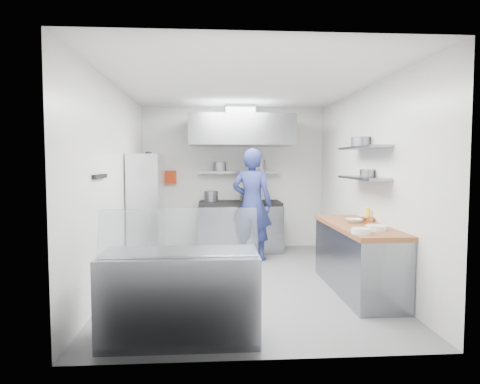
{
  "coord_description": "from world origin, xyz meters",
  "views": [
    {
      "loc": [
        -0.46,
        -6.08,
        1.72
      ],
      "look_at": [
        0.0,
        0.6,
        1.25
      ],
      "focal_mm": 32.0,
      "sensor_mm": 36.0,
      "label": 1
    }
  ],
  "objects": [
    {
      "name": "stock_pot_mid",
      "position": [
        0.29,
        2.36,
        1.08
      ],
      "size": [
        0.34,
        0.34,
        0.24
      ],
      "primitive_type": "cylinder",
      "color": "slate",
      "rests_on": "cooktop"
    },
    {
      "name": "extractor_hood",
      "position": [
        0.1,
        1.93,
        2.3
      ],
      "size": [
        1.9,
        1.15,
        0.55
      ],
      "primitive_type": "cube",
      "color": "gray",
      "rests_on": "wall_back"
    },
    {
      "name": "rack_jar",
      "position": [
        -1.48,
        1.07,
        1.8
      ],
      "size": [
        0.1,
        0.1,
        0.18
      ],
      "primitive_type": "cylinder",
      "color": "black",
      "rests_on": "wire_rack"
    },
    {
      "name": "rack_bin_a",
      "position": [
        -1.53,
        1.03,
        0.8
      ],
      "size": [
        0.17,
        0.21,
        0.19
      ],
      "primitive_type": "cube",
      "color": "white",
      "rests_on": "wire_rack"
    },
    {
      "name": "knife_strip",
      "position": [
        -1.78,
        -0.9,
        1.55
      ],
      "size": [
        0.04,
        0.55,
        0.05
      ],
      "primitive_type": "cube",
      "color": "black",
      "rests_on": "wall_left"
    },
    {
      "name": "shelf_pot_b",
      "position": [
        0.48,
        2.29,
        1.65
      ],
      "size": [
        0.28,
        0.28,
        0.22
      ],
      "primitive_type": "cylinder",
      "color": "slate",
      "rests_on": "over_range_shelf"
    },
    {
      "name": "prep_counter_base",
      "position": [
        1.48,
        -0.6,
        0.42
      ],
      "size": [
        0.62,
        2.0,
        0.84
      ],
      "primitive_type": "cube",
      "color": "gray",
      "rests_on": "floor"
    },
    {
      "name": "over_range_shelf",
      "position": [
        0.1,
        2.34,
        1.52
      ],
      "size": [
        1.6,
        0.3,
        0.04
      ],
      "primitive_type": "cube",
      "color": "gray",
      "rests_on": "wall_back"
    },
    {
      "name": "wire_rack",
      "position": [
        -1.53,
        1.06,
        0.93
      ],
      "size": [
        0.5,
        0.9,
        1.85
      ],
      "primitive_type": "cube",
      "color": "silver",
      "rests_on": "floor"
    },
    {
      "name": "mixing_bowl",
      "position": [
        1.48,
        -0.45,
        0.93
      ],
      "size": [
        0.23,
        0.23,
        0.05
      ],
      "primitive_type": "imported",
      "rotation": [
        0.0,
        0.0,
        0.04
      ],
      "color": "white",
      "rests_on": "prep_counter_top"
    },
    {
      "name": "red_firebox",
      "position": [
        -1.25,
        2.44,
        1.42
      ],
      "size": [
        0.22,
        0.1,
        0.26
      ],
      "primitive_type": "cube",
      "color": "red",
      "rests_on": "wall_back"
    },
    {
      "name": "wall_shelf_lower",
      "position": [
        1.64,
        -0.3,
        1.5
      ],
      "size": [
        0.3,
        1.3,
        0.04
      ],
      "primitive_type": "cube",
      "color": "gray",
      "rests_on": "wall_right"
    },
    {
      "name": "cooktop",
      "position": [
        0.1,
        2.1,
        0.93
      ],
      "size": [
        1.57,
        0.78,
        0.06
      ],
      "primitive_type": "cube",
      "color": "black",
      "rests_on": "gas_range"
    },
    {
      "name": "rack_bin_b",
      "position": [
        -1.53,
        1.28,
        1.3
      ],
      "size": [
        0.16,
        0.2,
        0.18
      ],
      "primitive_type": "cube",
      "color": "yellow",
      "rests_on": "wire_rack"
    },
    {
      "name": "floor",
      "position": [
        0.0,
        0.0,
        0.0
      ],
      "size": [
        5.0,
        5.0,
        0.0
      ],
      "primitive_type": "plane",
      "color": "slate",
      "rests_on": "ground"
    },
    {
      "name": "wall_shelf_upper",
      "position": [
        1.64,
        -0.3,
        1.92
      ],
      "size": [
        0.3,
        1.3,
        0.04
      ],
      "primitive_type": "cube",
      "color": "gray",
      "rests_on": "wall_right"
    },
    {
      "name": "chef",
      "position": [
        0.27,
        1.36,
        0.98
      ],
      "size": [
        0.84,
        0.69,
        1.96
      ],
      "primitive_type": "imported",
      "rotation": [
        0.0,
        0.0,
        2.78
      ],
      "color": "navy",
      "rests_on": "floor"
    },
    {
      "name": "ceiling",
      "position": [
        0.0,
        0.0,
        2.8
      ],
      "size": [
        5.0,
        5.0,
        0.0
      ],
      "primitive_type": "plane",
      "rotation": [
        3.14,
        0.0,
        0.0
      ],
      "color": "silver",
      "rests_on": "wall_back"
    },
    {
      "name": "plate_stack_a",
      "position": [
        1.52,
        -1.11,
        0.93
      ],
      "size": [
        0.24,
        0.24,
        0.06
      ],
      "primitive_type": "cylinder",
      "color": "white",
      "rests_on": "prep_counter_top"
    },
    {
      "name": "hood_duct",
      "position": [
        0.1,
        2.15,
        2.68
      ],
      "size": [
        0.55,
        0.55,
        0.24
      ],
      "primitive_type": "cube",
      "color": "slate",
      "rests_on": "extractor_hood"
    },
    {
      "name": "wall_front",
      "position": [
        0.0,
        -2.5,
        1.4
      ],
      "size": [
        3.6,
        2.8,
        0.02
      ],
      "primitive_type": "cube",
      "rotation": [
        -1.57,
        0.0,
        0.0
      ],
      "color": "white",
      "rests_on": "floor"
    },
    {
      "name": "shelf_pot_a",
      "position": [
        -0.29,
        2.27,
        1.63
      ],
      "size": [
        0.26,
        0.26,
        0.18
      ],
      "primitive_type": "cylinder",
      "color": "slate",
      "rests_on": "over_range_shelf"
    },
    {
      "name": "wall_left",
      "position": [
        -1.8,
        0.0,
        1.4
      ],
      "size": [
        2.8,
        5.0,
        0.02
      ],
      "primitive_type": "cube",
      "rotation": [
        1.57,
        0.0,
        1.57
      ],
      "color": "white",
      "rests_on": "floor"
    },
    {
      "name": "prep_counter_top",
      "position": [
        1.48,
        -0.6,
        0.87
      ],
      "size": [
        0.65,
        2.04,
        0.06
      ],
      "primitive_type": "cube",
      "color": "brown",
      "rests_on": "prep_counter_base"
    },
    {
      "name": "plate_stack_b",
      "position": [
        1.26,
        -1.33,
        0.93
      ],
      "size": [
        0.23,
        0.23,
        0.06
      ],
      "primitive_type": "cylinder",
      "color": "white",
      "rests_on": "prep_counter_top"
    },
    {
      "name": "shelf_pot_d",
      "position": [
        1.68,
        -0.09,
        2.01
      ],
      "size": [
        0.27,
        0.27,
        0.14
      ],
      "primitive_type": "cylinder",
      "color": "slate",
      "rests_on": "wall_shelf_upper"
    },
    {
      "name": "stock_pot_left",
      "position": [
        -0.46,
        2.17,
        1.06
      ],
      "size": [
        0.27,
        0.27,
        0.2
      ],
      "primitive_type": "cylinder",
      "color": "slate",
      "rests_on": "cooktop"
    },
    {
      "name": "shelf_pot_c",
      "position": [
        1.69,
        -0.32,
        1.57
      ],
      "size": [
        0.2,
        0.2,
        0.1
      ],
      "primitive_type": "cylinder",
      "color": "slate",
      "rests_on": "wall_shelf_lower"
    },
    {
      "name": "gas_range",
      "position": [
        0.1,
        2.1,
        0.45
      ],
      "size": [
        1.6,
        0.8,
        0.9
      ],
      "primitive_type": "cube",
      "color": "gray",
      "rests_on": "floor"
    },
    {
      "name": "stock_pot_right",
      "position": [
        0.39,
        2.33,
        1.04
      ],
      "size": [
        0.24,
        0.24,
        0.16
      ],
      "primitive_type": "cylinder",
      "color": "slate",
      "rests_on": "cooktop"
    },
    {
      "name": "wall_back",
      "position": [
        0.0,
        2.5,
        1.4
      ],
      "size": [
        3.6,
        2.8,
        0.02
      ],
      "primitive_type": "cube",
      "rotation": [
        1.57,
        0.0,
        0.0
      ],
      "color": "white",
      "rests_on": "floor"
    },
    {
      "name": "copper_pan",
      "position": [
        1.7,
        -0.36,
        0.93
      ],
      "size": [
        0.17,
        0.17,
        0.06
      ],
      "primitive_type": "cylinder",
      "color": "#BA6D34",
      "rests_on": "prep_counter_top"
    },
    {
      "name": "display_glass",
      "position": [
        -0.76,
        -2.12,
        1.07
      ],
      "size": [
        1.47,
        0.19,
        0.42
      ],
      "primitive_type": "cube",
      "rotation": [
        -0.38,
        0.0,
        0.0
      ],
      "color": "silver",
      "rests_on": "display_case"
    },
    {
      "name": "squeeze_bottle",
      "position": [
        1.74,
        -0.27,
        0.99
      ],
      "size": [
        0.06,
        0.06,
        0.18
      ],
      "primitive_type": "cylinder",
      "color": "yellow",
      "rests_on": "prep_counter_top"
    },
    {
      "name": "display_case",
      "position": [
        -0.76,
        -2.0,
        0.42
      ],
      "size": [
        1.5,
        0.7,
        0.85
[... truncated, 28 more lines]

